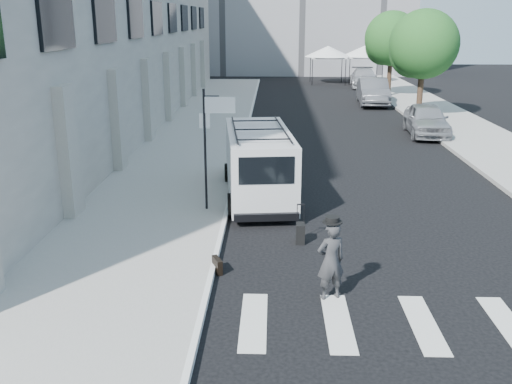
# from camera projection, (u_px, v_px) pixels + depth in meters

# --- Properties ---
(ground) EXTENTS (120.00, 120.00, 0.00)m
(ground) POSITION_uv_depth(u_px,v_px,m) (300.00, 258.00, 13.68)
(ground) COLOR black
(ground) RESTS_ON ground
(sidewalk_left) EXTENTS (4.50, 48.00, 0.15)m
(sidewalk_left) POSITION_uv_depth(u_px,v_px,m) (203.00, 129.00, 29.07)
(sidewalk_left) COLOR gray
(sidewalk_left) RESTS_ON ground
(sidewalk_right) EXTENTS (4.00, 56.00, 0.15)m
(sidewalk_right) POSITION_uv_depth(u_px,v_px,m) (443.00, 117.00, 32.50)
(sidewalk_right) COLOR gray
(sidewalk_right) RESTS_ON ground
(building_left) EXTENTS (10.00, 44.00, 12.00)m
(building_left) POSITION_uv_depth(u_px,v_px,m) (65.00, 8.00, 29.46)
(building_left) COLOR gray
(building_left) RESTS_ON ground
(sign_pole) EXTENTS (1.03, 0.07, 3.50)m
(sign_pole) POSITION_uv_depth(u_px,v_px,m) (213.00, 124.00, 16.03)
(sign_pole) COLOR black
(sign_pole) RESTS_ON sidewalk_left
(tree_near) EXTENTS (3.80, 3.83, 6.03)m
(tree_near) POSITION_uv_depth(u_px,v_px,m) (421.00, 47.00, 31.55)
(tree_near) COLOR black
(tree_near) RESTS_ON ground
(tree_far) EXTENTS (3.80, 3.83, 6.03)m
(tree_far) POSITION_uv_depth(u_px,v_px,m) (390.00, 41.00, 40.15)
(tree_far) COLOR black
(tree_far) RESTS_ON ground
(tent_left) EXTENTS (4.00, 4.00, 3.20)m
(tent_left) POSITION_uv_depth(u_px,v_px,m) (328.00, 52.00, 49.08)
(tent_left) COLOR black
(tent_left) RESTS_ON ground
(tent_right) EXTENTS (4.00, 4.00, 3.20)m
(tent_right) POSITION_uv_depth(u_px,v_px,m) (365.00, 51.00, 49.46)
(tent_right) COLOR black
(tent_right) RESTS_ON ground
(businessman) EXTENTS (0.71, 0.58, 1.66)m
(businessman) POSITION_uv_depth(u_px,v_px,m) (331.00, 261.00, 11.50)
(businessman) COLOR #313133
(businessman) RESTS_ON ground
(briefcase) EXTENTS (0.28, 0.45, 0.34)m
(briefcase) POSITION_uv_depth(u_px,v_px,m) (217.00, 265.00, 12.88)
(briefcase) COLOR black
(briefcase) RESTS_ON ground
(suitcase) EXTENTS (0.23, 0.36, 1.00)m
(suitcase) POSITION_uv_depth(u_px,v_px,m) (300.00, 233.00, 14.55)
(suitcase) COLOR black
(suitcase) RESTS_ON ground
(cargo_van) EXTENTS (2.51, 5.93, 2.19)m
(cargo_van) POSITION_uv_depth(u_px,v_px,m) (258.00, 163.00, 18.03)
(cargo_van) COLOR silver
(cargo_van) RESTS_ON ground
(parked_car_a) EXTENTS (2.15, 4.66, 1.55)m
(parked_car_a) POSITION_uv_depth(u_px,v_px,m) (426.00, 120.00, 27.76)
(parked_car_a) COLOR gray
(parked_car_a) RESTS_ON ground
(parked_car_b) EXTENTS (2.12, 5.28, 1.71)m
(parked_car_b) POSITION_uv_depth(u_px,v_px,m) (373.00, 92.00, 37.56)
(parked_car_b) COLOR #53555A
(parked_car_b) RESTS_ON ground
(parked_car_c) EXTENTS (2.52, 5.35, 1.51)m
(parked_car_c) POSITION_uv_depth(u_px,v_px,m) (364.00, 78.00, 47.12)
(parked_car_c) COLOR #9B9EA3
(parked_car_c) RESTS_ON ground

